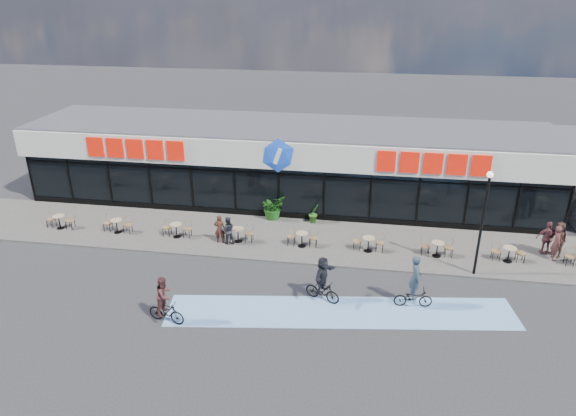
{
  "coord_description": "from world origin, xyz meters",
  "views": [
    {
      "loc": [
        4.61,
        -18.88,
        12.13
      ],
      "look_at": [
        1.05,
        3.5,
        2.22
      ],
      "focal_mm": 32.0,
      "sensor_mm": 36.0,
      "label": 1
    }
  ],
  "objects": [
    {
      "name": "building",
      "position": [
        -0.0,
        9.93,
        2.34
      ],
      "size": [
        30.6,
        6.57,
        4.75
      ],
      "color": "black",
      "rests_on": "ground"
    },
    {
      "name": "cyclist_c",
      "position": [
        -2.67,
        -3.23,
        0.88
      ],
      "size": [
        1.62,
        0.87,
        2.03
      ],
      "color": "black",
      "rests_on": "ground"
    },
    {
      "name": "lamp_post",
      "position": [
        9.77,
        2.3,
        3.03
      ],
      "size": [
        0.28,
        0.28,
        4.9
      ],
      "color": "black",
      "rests_on": "sidewalk"
    },
    {
      "name": "potted_plant_mid",
      "position": [
        -0.39,
        6.74,
        0.77
      ],
      "size": [
        1.59,
        1.58,
        1.34
      ],
      "primitive_type": "imported",
      "rotation": [
        0.0,
        0.0,
        0.72
      ],
      "color": "#205117",
      "rests_on": "sidewalk"
    },
    {
      "name": "bistro_set_2",
      "position": [
        -4.82,
        3.78,
        0.56
      ],
      "size": [
        1.54,
        0.62,
        0.9
      ],
      "color": "tan",
      "rests_on": "sidewalk"
    },
    {
      "name": "patron_left",
      "position": [
        -2.42,
        3.46,
        0.86
      ],
      "size": [
        0.6,
        0.44,
        1.51
      ],
      "primitive_type": "imported",
      "rotation": [
        0.0,
        0.0,
        3.29
      ],
      "color": "#432017",
      "rests_on": "sidewalk"
    },
    {
      "name": "bistro_set_3",
      "position": [
        -1.55,
        3.78,
        0.56
      ],
      "size": [
        1.54,
        0.62,
        0.9
      ],
      "color": "tan",
      "rests_on": "sidewalk"
    },
    {
      "name": "potted_plant_right",
      "position": [
        1.99,
        6.6,
        0.64
      ],
      "size": [
        0.75,
        0.76,
        1.08
      ],
      "primitive_type": "imported",
      "rotation": [
        0.0,
        0.0,
        0.87
      ],
      "color": "#2C5E1B",
      "rests_on": "sidewalk"
    },
    {
      "name": "bistro_set_7",
      "position": [
        11.53,
        3.78,
        0.56
      ],
      "size": [
        1.54,
        0.62,
        0.9
      ],
      "color": "tan",
      "rests_on": "sidewalk"
    },
    {
      "name": "bike_lane",
      "position": [
        4.0,
        -1.5,
        0.01
      ],
      "size": [
        14.17,
        4.13,
        0.01
      ],
      "primitive_type": "cube",
      "rotation": [
        0.0,
        0.0,
        0.14
      ],
      "color": "#71A1D7",
      "rests_on": "ground"
    },
    {
      "name": "sidewalk",
      "position": [
        0.0,
        4.5,
        0.05
      ],
      "size": [
        44.0,
        5.0,
        0.1
      ],
      "primitive_type": "cube",
      "color": "#5C5752",
      "rests_on": "ground"
    },
    {
      "name": "potted_plant_left",
      "position": [
        -0.25,
        6.74,
        0.74
      ],
      "size": [
        1.41,
        1.48,
        1.28
      ],
      "primitive_type": "imported",
      "rotation": [
        0.0,
        0.0,
        1.1
      ],
      "color": "#1E601B",
      "rests_on": "sidewalk"
    },
    {
      "name": "patron_right",
      "position": [
        -2.0,
        3.43,
        0.83
      ],
      "size": [
        0.85,
        0.75,
        1.45
      ],
      "primitive_type": "imported",
      "rotation": [
        0.0,
        0.0,
        3.49
      ],
      "color": "#23222A",
      "rests_on": "sidewalk"
    },
    {
      "name": "bistro_set_4",
      "position": [
        1.72,
        3.78,
        0.56
      ],
      "size": [
        1.54,
        0.62,
        0.9
      ],
      "color": "tan",
      "rests_on": "sidewalk"
    },
    {
      "name": "bistro_set_5",
      "position": [
        4.99,
        3.78,
        0.56
      ],
      "size": [
        1.54,
        0.62,
        0.9
      ],
      "color": "tan",
      "rests_on": "sidewalk"
    },
    {
      "name": "bistro_set_0",
      "position": [
        -11.36,
        3.78,
        0.56
      ],
      "size": [
        1.54,
        0.62,
        0.9
      ],
      "color": "tan",
      "rests_on": "sidewalk"
    },
    {
      "name": "ground",
      "position": [
        0.0,
        0.0,
        0.0
      ],
      "size": [
        120.0,
        120.0,
        0.0
      ],
      "primitive_type": "plane",
      "color": "#28282B",
      "rests_on": "ground"
    },
    {
      "name": "bistro_set_1",
      "position": [
        -8.09,
        3.78,
        0.56
      ],
      "size": [
        1.54,
        0.62,
        0.9
      ],
      "color": "tan",
      "rests_on": "sidewalk"
    },
    {
      "name": "cyclist_b",
      "position": [
        6.87,
        -0.62,
        0.86
      ],
      "size": [
        1.6,
        0.73,
        2.33
      ],
      "color": "black",
      "rests_on": "ground"
    },
    {
      "name": "cyclist_a",
      "position": [
        3.18,
        -0.79,
        0.95
      ],
      "size": [
        1.61,
        1.54,
        2.03
      ],
      "color": "black",
      "rests_on": "ground"
    },
    {
      "name": "pedestrian_b",
      "position": [
        13.74,
        4.3,
        0.96
      ],
      "size": [
        0.44,
        0.65,
        1.72
      ],
      "primitive_type": "imported",
      "rotation": [
        0.0,
        0.0,
        1.52
      ],
      "color": "#4D2827",
      "rests_on": "sidewalk"
    },
    {
      "name": "pedestrian_a",
      "position": [
        13.9,
        4.56,
        0.99
      ],
      "size": [
        0.95,
        1.06,
        1.78
      ],
      "primitive_type": "imported",
      "rotation": [
        0.0,
        0.0,
        -1.18
      ],
      "color": "brown",
      "rests_on": "sidewalk"
    },
    {
      "name": "bistro_set_6",
      "position": [
        8.26,
        3.78,
        0.56
      ],
      "size": [
        1.54,
        0.62,
        0.9
      ],
      "color": "tan",
      "rests_on": "sidewalk"
    },
    {
      "name": "pedestrian_c",
      "position": [
        13.46,
        4.75,
        0.96
      ],
      "size": [
        1.01,
        0.44,
        1.71
      ],
      "primitive_type": "imported",
      "rotation": [
        0.0,
        0.0,
        3.11
      ],
      "color": "brown",
      "rests_on": "sidewalk"
    }
  ]
}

